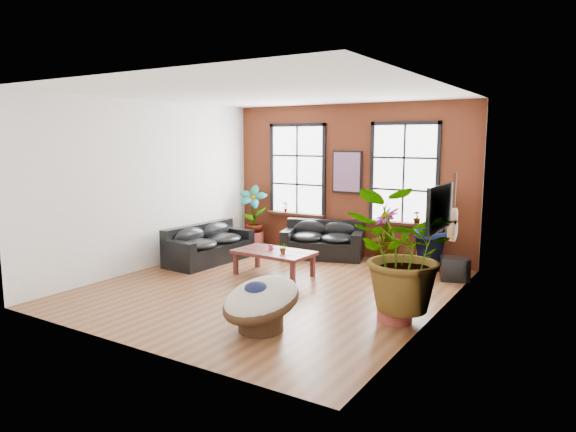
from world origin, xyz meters
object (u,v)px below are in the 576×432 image
sofa_back (323,241)px  sofa_left (208,245)px  coffee_table (274,254)px  papasan_chair (261,301)px

sofa_back → sofa_left: bearing=-155.6°
coffee_table → papasan_chair: bearing=-57.8°
coffee_table → papasan_chair: size_ratio=1.10×
coffee_table → papasan_chair: (1.49, -2.60, -0.01)m
sofa_back → papasan_chair: papasan_chair is taller
sofa_left → papasan_chair: size_ratio=1.47×
coffee_table → sofa_left: bearing=176.2°
sofa_left → coffee_table: (1.89, -0.20, 0.07)m
sofa_left → coffee_table: size_ratio=1.33×
sofa_back → sofa_left: (-1.96, -1.75, -0.00)m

